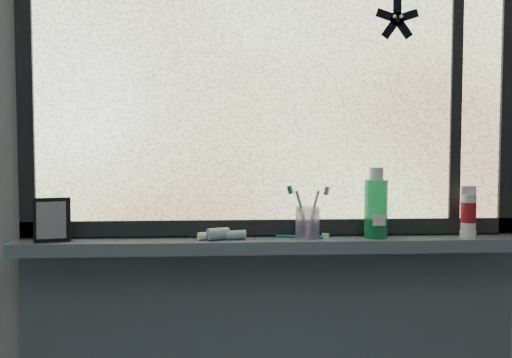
{
  "coord_description": "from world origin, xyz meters",
  "views": [
    {
      "loc": [
        -0.17,
        -0.55,
        1.32
      ],
      "look_at": [
        -0.07,
        1.05,
        1.22
      ],
      "focal_mm": 40.0,
      "sensor_mm": 36.0,
      "label": 1
    }
  ],
  "objects_px": {
    "mouthwash_bottle": "(376,203)",
    "cream_tube": "(468,210)",
    "vanity_mirror": "(52,220)",
    "toothbrush_cup": "(307,223)"
  },
  "relations": [
    {
      "from": "toothbrush_cup",
      "to": "cream_tube",
      "type": "xyz_separation_m",
      "value": [
        0.52,
        -0.01,
        0.04
      ]
    },
    {
      "from": "vanity_mirror",
      "to": "cream_tube",
      "type": "relative_size",
      "value": 1.15
    },
    {
      "from": "toothbrush_cup",
      "to": "mouthwash_bottle",
      "type": "relative_size",
      "value": 0.54
    },
    {
      "from": "toothbrush_cup",
      "to": "vanity_mirror",
      "type": "bearing_deg",
      "value": -179.41
    },
    {
      "from": "vanity_mirror",
      "to": "mouthwash_bottle",
      "type": "bearing_deg",
      "value": -12.69
    },
    {
      "from": "toothbrush_cup",
      "to": "mouthwash_bottle",
      "type": "height_order",
      "value": "mouthwash_bottle"
    },
    {
      "from": "vanity_mirror",
      "to": "toothbrush_cup",
      "type": "distance_m",
      "value": 0.79
    },
    {
      "from": "mouthwash_bottle",
      "to": "cream_tube",
      "type": "relative_size",
      "value": 1.57
    },
    {
      "from": "toothbrush_cup",
      "to": "cream_tube",
      "type": "bearing_deg",
      "value": -0.67
    },
    {
      "from": "vanity_mirror",
      "to": "cream_tube",
      "type": "xyz_separation_m",
      "value": [
        1.31,
        0.0,
        0.02
      ]
    }
  ]
}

